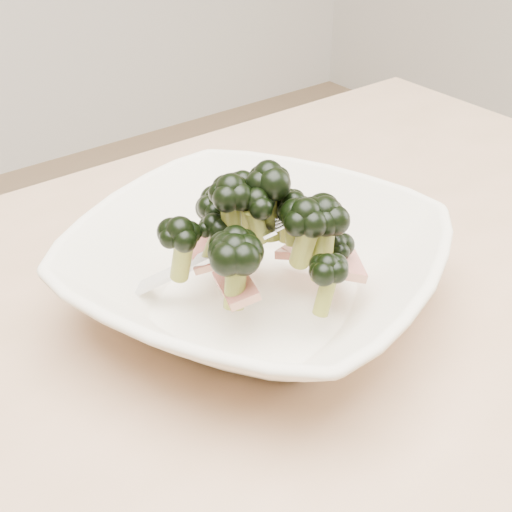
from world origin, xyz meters
name	(u,v)px	position (x,y,z in m)	size (l,w,h in m)	color
dining_table	(235,490)	(0.00, 0.00, 0.65)	(1.20, 0.80, 0.75)	tan
broccoli_dish	(256,265)	(0.08, 0.08, 0.79)	(0.38, 0.38, 0.13)	white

